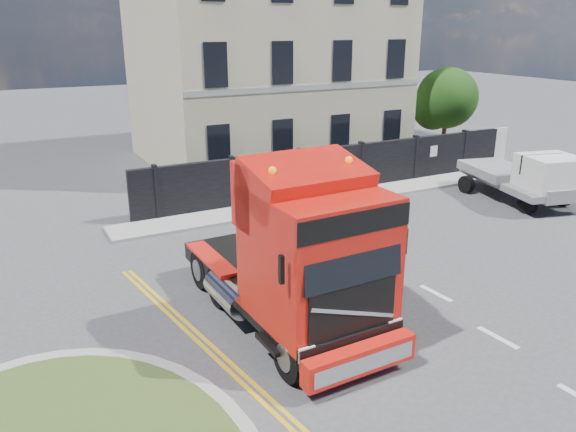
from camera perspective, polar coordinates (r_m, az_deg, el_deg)
ground at (r=14.34m, az=4.78°, el=-9.68°), size 120.00×120.00×0.00m
hoarding_fence at (r=24.44m, az=6.51°, el=4.90°), size 18.80×0.25×2.00m
georgian_building at (r=29.99m, az=-2.47°, el=16.79°), size 12.30×10.30×12.80m
tree at (r=31.31m, az=15.54°, el=11.22°), size 3.20×3.20×4.80m
pavement_far at (r=23.67m, az=6.54°, el=2.08°), size 20.00×1.60×0.12m
truck at (r=12.60m, az=1.38°, el=-4.54°), size 2.72×6.88×4.09m
flatbed_pickup at (r=24.15m, az=23.83°, el=3.58°), size 3.17×5.48×2.12m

